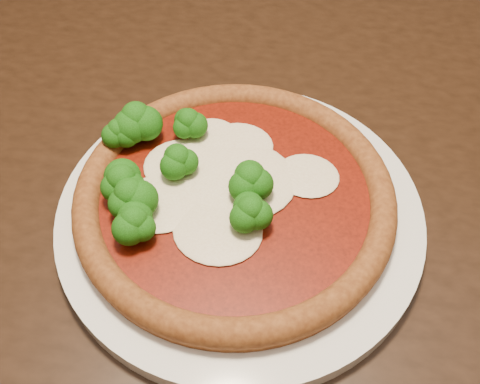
# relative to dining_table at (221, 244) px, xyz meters

# --- Properties ---
(floor) EXTENTS (4.00, 4.00, 0.00)m
(floor) POSITION_rel_dining_table_xyz_m (0.13, 0.12, -0.65)
(floor) COLOR black
(floor) RESTS_ON ground
(dining_table) EXTENTS (1.34, 0.89, 0.75)m
(dining_table) POSITION_rel_dining_table_xyz_m (0.00, 0.00, 0.00)
(dining_table) COLOR black
(dining_table) RESTS_ON floor
(plate) EXTENTS (0.34, 0.34, 0.02)m
(plate) POSITION_rel_dining_table_xyz_m (0.03, -0.03, 0.11)
(plate) COLOR silver
(plate) RESTS_ON dining_table
(pizza) EXTENTS (0.29, 0.29, 0.06)m
(pizza) POSITION_rel_dining_table_xyz_m (0.01, -0.02, 0.13)
(pizza) COLOR brown
(pizza) RESTS_ON plate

